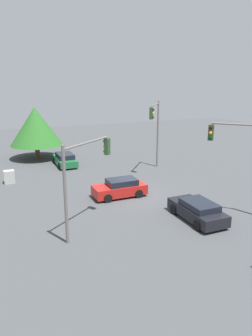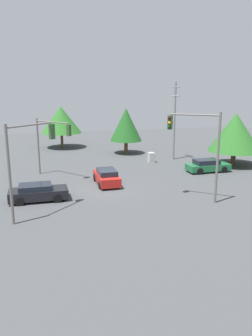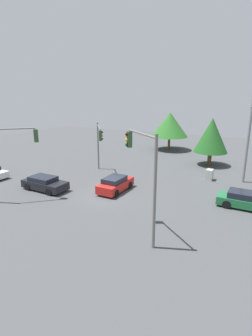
{
  "view_description": "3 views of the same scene",
  "coord_description": "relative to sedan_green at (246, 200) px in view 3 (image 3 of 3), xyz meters",
  "views": [
    {
      "loc": [
        -10.17,
        -22.15,
        8.94
      ],
      "look_at": [
        -0.63,
        -0.02,
        2.29
      ],
      "focal_mm": 35.0,
      "sensor_mm": 36.0,
      "label": 1
    },
    {
      "loc": [
        26.71,
        -5.68,
        8.26
      ],
      "look_at": [
        -1.76,
        2.12,
        1.22
      ],
      "focal_mm": 35.0,
      "sensor_mm": 36.0,
      "label": 2
    },
    {
      "loc": [
        18.61,
        12.18,
        8.69
      ],
      "look_at": [
        -1.45,
        1.05,
        2.27
      ],
      "focal_mm": 28.0,
      "sensor_mm": 36.0,
      "label": 3
    }
  ],
  "objects": [
    {
      "name": "ground_plane",
      "position": [
        2.83,
        -11.18,
        -0.64
      ],
      "size": [
        80.0,
        80.0,
        0.0
      ],
      "primitive_type": "plane",
      "color": "#424447"
    },
    {
      "name": "sedan_green",
      "position": [
        0.0,
        0.0,
        0.0
      ],
      "size": [
        1.91,
        4.42,
        1.32
      ],
      "color": "#1E6638",
      "rests_on": "ground_plane"
    },
    {
      "name": "sedan_red",
      "position": [
        1.76,
        -11.05,
        0.04
      ],
      "size": [
        4.11,
        1.88,
        1.4
      ],
      "rotation": [
        0.0,
        0.0,
        1.57
      ],
      "color": "red",
      "rests_on": "ground_plane"
    },
    {
      "name": "sedan_dark",
      "position": [
        4.74,
        -17.04,
        0.0
      ],
      "size": [
        2.0,
        4.4,
        1.3
      ],
      "color": "black",
      "rests_on": "ground_plane"
    },
    {
      "name": "traffic_signal_main",
      "position": [
        -2.28,
        -15.58,
        3.26
      ],
      "size": [
        3.75,
        3.08,
        5.59
      ],
      "rotation": [
        0.0,
        0.0,
        0.67
      ],
      "color": "slate",
      "rests_on": "ground_plane"
    },
    {
      "name": "traffic_signal_cross",
      "position": [
        7.86,
        -5.34,
        3.96
      ],
      "size": [
        2.61,
        3.17,
        6.75
      ],
      "rotation": [
        0.0,
        0.0,
        4.03
      ],
      "color": "slate",
      "rests_on": "ground_plane"
    },
    {
      "name": "traffic_signal_aux",
      "position": [
        7.92,
        -17.49,
        3.71
      ],
      "size": [
        3.01,
        3.09,
        6.33
      ],
      "rotation": [
        0.0,
        0.0,
        2.34
      ],
      "color": "slate",
      "rests_on": "ground_plane"
    },
    {
      "name": "utility_pole_tall",
      "position": [
        -6.87,
        -0.89,
        4.23
      ],
      "size": [
        2.2,
        0.28,
        9.18
      ],
      "color": "gray",
      "rests_on": "ground_plane"
    },
    {
      "name": "electrical_cabinet",
      "position": [
        -5.88,
        -4.09,
        -0.07
      ],
      "size": [
        0.89,
        0.66,
        1.14
      ],
      "primitive_type": "cube",
      "color": "#B2B2AD",
      "rests_on": "ground_plane"
    },
    {
      "name": "tree_behind",
      "position": [
        -18.91,
        -13.34,
        3.43
      ],
      "size": [
        5.85,
        5.85,
        6.0
      ],
      "color": "brown",
      "rests_on": "ground_plane"
    },
    {
      "name": "tree_right",
      "position": [
        -12.15,
        -5.44,
        3.18
      ],
      "size": [
        4.18,
        4.18,
        5.98
      ],
      "color": "brown",
      "rests_on": "ground_plane"
    }
  ]
}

